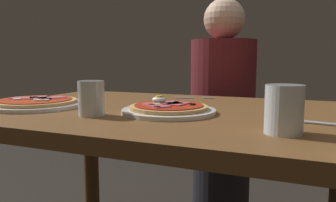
% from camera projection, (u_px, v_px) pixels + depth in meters
% --- Properties ---
extents(dining_table, '(1.20, 0.81, 0.73)m').
position_uv_depth(dining_table, '(165.00, 144.00, 1.05)').
color(dining_table, brown).
rests_on(dining_table, ground).
extents(pizza_foreground, '(0.27, 0.27, 0.05)m').
position_uv_depth(pizza_foreground, '(168.00, 109.00, 0.94)').
color(pizza_foreground, white).
rests_on(pizza_foreground, dining_table).
extents(pizza_across_left, '(0.30, 0.30, 0.03)m').
position_uv_depth(pizza_across_left, '(36.00, 103.00, 1.07)').
color(pizza_across_left, white).
rests_on(pizza_across_left, dining_table).
extents(water_glass_near, '(0.07, 0.07, 0.10)m').
position_uv_depth(water_glass_near, '(91.00, 100.00, 0.90)').
color(water_glass_near, silver).
rests_on(water_glass_near, dining_table).
extents(water_glass_far, '(0.08, 0.08, 0.10)m').
position_uv_depth(water_glass_far, '(284.00, 113.00, 0.68)').
color(water_glass_far, silver).
rests_on(water_glass_far, dining_table).
extents(fork, '(0.15, 0.06, 0.00)m').
position_uv_depth(fork, '(191.00, 98.00, 1.30)').
color(fork, silver).
rests_on(fork, dining_table).
extents(diner_person, '(0.32, 0.32, 1.18)m').
position_uv_depth(diner_person, '(222.00, 124.00, 1.66)').
color(diner_person, black).
rests_on(diner_person, ground).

